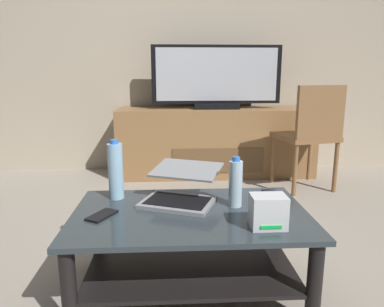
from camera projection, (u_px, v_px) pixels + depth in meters
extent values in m
plane|color=#9E9384|center=(201.00, 273.00, 1.81)|extent=(7.68, 7.68, 0.00)
cube|color=#B2A38C|center=(184.00, 30.00, 3.57)|extent=(6.40, 0.12, 2.80)
cube|color=#2D383D|center=(190.00, 214.00, 1.59)|extent=(1.03, 0.63, 0.02)
cube|color=black|center=(190.00, 264.00, 1.64)|extent=(0.91, 0.56, 0.02)
cylinder|color=black|center=(69.00, 293.00, 1.34)|extent=(0.06, 0.06, 0.37)
cylinder|color=black|center=(314.00, 285.00, 1.39)|extent=(0.06, 0.06, 0.37)
cylinder|color=black|center=(98.00, 231.00, 1.86)|extent=(0.06, 0.06, 0.37)
cylinder|color=black|center=(275.00, 227.00, 1.92)|extent=(0.06, 0.06, 0.37)
cube|color=olive|center=(215.00, 142.00, 3.51)|extent=(1.88, 0.47, 0.65)
cube|color=brown|center=(218.00, 161.00, 3.31)|extent=(0.84, 0.01, 0.23)
cube|color=black|center=(216.00, 106.00, 3.42)|extent=(0.42, 0.20, 0.05)
cube|color=black|center=(217.00, 75.00, 3.35)|extent=(1.21, 0.04, 0.53)
cube|color=#B2B7C1|center=(217.00, 75.00, 3.33)|extent=(1.12, 0.01, 0.48)
cube|color=brown|center=(305.00, 137.00, 3.08)|extent=(0.52, 0.52, 0.04)
cube|color=brown|center=(321.00, 114.00, 2.84)|extent=(0.42, 0.12, 0.44)
cylinder|color=brown|center=(310.00, 157.00, 3.36)|extent=(0.04, 0.04, 0.43)
cylinder|color=brown|center=(273.00, 160.00, 3.26)|extent=(0.04, 0.04, 0.43)
cylinder|color=brown|center=(336.00, 167.00, 3.00)|extent=(0.04, 0.04, 0.43)
cylinder|color=brown|center=(295.00, 170.00, 2.90)|extent=(0.04, 0.04, 0.43)
cube|color=gray|center=(178.00, 202.00, 1.67)|extent=(0.38, 0.33, 0.02)
cube|color=black|center=(178.00, 200.00, 1.67)|extent=(0.33, 0.27, 0.00)
cube|color=gray|center=(187.00, 170.00, 1.77)|extent=(0.38, 0.33, 0.04)
cube|color=#3F8CD8|center=(186.00, 170.00, 1.76)|extent=(0.34, 0.29, 0.03)
cube|color=silver|center=(268.00, 211.00, 1.41)|extent=(0.14, 0.10, 0.13)
cube|color=#19D84C|center=(271.00, 227.00, 1.37)|extent=(0.08, 0.00, 0.01)
cylinder|color=#99C6E5|center=(116.00, 171.00, 1.73)|extent=(0.07, 0.07, 0.27)
cylinder|color=blue|center=(114.00, 142.00, 1.70)|extent=(0.04, 0.04, 0.02)
cylinder|color=silver|center=(235.00, 184.00, 1.63)|extent=(0.06, 0.06, 0.21)
cylinder|color=blue|center=(236.00, 159.00, 1.60)|extent=(0.03, 0.03, 0.02)
cube|color=black|center=(102.00, 215.00, 1.53)|extent=(0.13, 0.16, 0.01)
cube|color=black|center=(274.00, 196.00, 1.76)|extent=(0.10, 0.17, 0.02)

